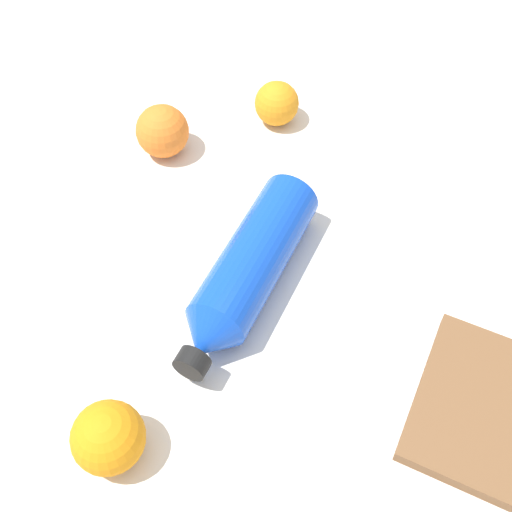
{
  "coord_description": "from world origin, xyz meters",
  "views": [
    {
      "loc": [
        -0.12,
        0.41,
        0.68
      ],
      "look_at": [
        0.03,
        -0.05,
        0.04
      ],
      "focal_mm": 44.74,
      "sensor_mm": 36.0,
      "label": 1
    }
  ],
  "objects": [
    {
      "name": "ground_plane",
      "position": [
        0.0,
        0.0,
        0.0
      ],
      "size": [
        2.4,
        2.4,
        0.0
      ],
      "primitive_type": "plane",
      "color": "silver"
    },
    {
      "name": "orange_0",
      "position": [
        0.23,
        -0.23,
        0.04
      ],
      "size": [
        0.08,
        0.08,
        0.08
      ],
      "primitive_type": "sphere",
      "color": "orange",
      "rests_on": "ground_plane"
    },
    {
      "name": "orange_1",
      "position": [
        0.1,
        0.23,
        0.04
      ],
      "size": [
        0.08,
        0.08,
        0.08
      ],
      "primitive_type": "sphere",
      "color": "orange",
      "rests_on": "ground_plane"
    },
    {
      "name": "orange_2",
      "position": [
        0.09,
        -0.35,
        0.03
      ],
      "size": [
        0.07,
        0.07,
        0.07
      ],
      "primitive_type": "sphere",
      "color": "orange",
      "rests_on": "ground_plane"
    },
    {
      "name": "water_bottle",
      "position": [
        0.03,
        -0.02,
        0.04
      ],
      "size": [
        0.11,
        0.3,
        0.08
      ],
      "rotation": [
        0.0,
        0.0,
        1.45
      ],
      "color": "blue",
      "rests_on": "ground_plane"
    }
  ]
}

